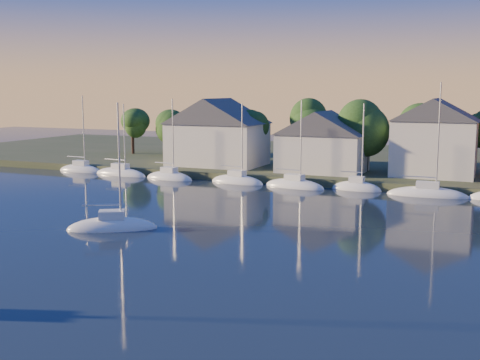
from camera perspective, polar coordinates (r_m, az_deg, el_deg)
The scene contains 9 objects.
ground at distance 28.37m, azimuth -13.22°, elevation -16.32°, with size 260.00×260.00×0.00m, color black.
shoreline_land at distance 97.46m, azimuth 14.08°, elevation 1.31°, with size 160.00×50.00×2.00m, color #334025.
wooden_dock at distance 75.08m, azimuth 11.15°, elevation -0.68°, with size 120.00×3.00×1.00m, color brown.
clubhouse_west at distance 87.25m, azimuth -2.15°, elevation 4.66°, with size 13.65×9.45×9.64m.
clubhouse_centre at distance 80.72m, azimuth 7.86°, elevation 3.71°, with size 11.55×8.40×8.08m.
clubhouse_east at distance 80.05m, azimuth 17.98°, elevation 3.95°, with size 10.50×8.40×9.80m.
tree_line at distance 84.71m, azimuth 14.23°, elevation 5.13°, with size 93.40×5.40×8.90m.
moored_fleet at distance 74.32m, azimuth 4.63°, elevation -0.56°, with size 71.50×2.40×12.05m.
drifting_sailboat_left at distance 52.73m, azimuth -12.02°, elevation -4.50°, with size 7.86×6.07×11.89m.
Camera 1 is at (15.70, -20.46, 11.81)m, focal length 45.00 mm.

